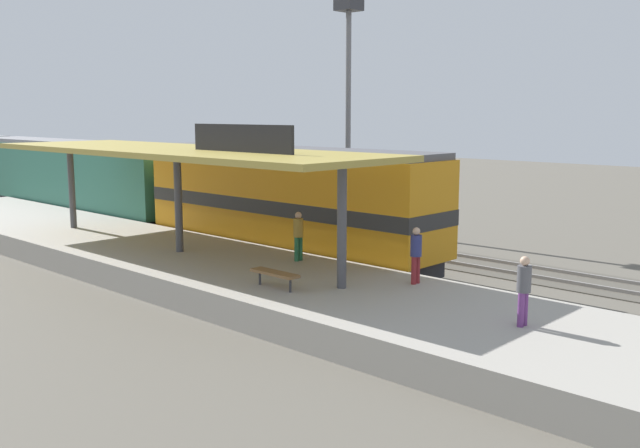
{
  "coord_description": "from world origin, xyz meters",
  "views": [
    {
      "loc": [
        -19.66,
        -21.33,
        5.97
      ],
      "look_at": [
        -1.38,
        -4.1,
        2.0
      ],
      "focal_mm": 39.59,
      "sensor_mm": 36.0,
      "label": 1
    }
  ],
  "objects_px": {
    "passenger_carriage_front": "(70,177)",
    "locomotive": "(286,202)",
    "person_waiting": "(416,252)",
    "person_walking": "(298,234)",
    "freight_car": "(239,189)",
    "light_mast": "(348,64)",
    "person_boarding": "(524,287)",
    "platform_bench": "(275,274)"
  },
  "relations": [
    {
      "from": "platform_bench",
      "to": "person_walking",
      "type": "bearing_deg",
      "value": 34.94
    },
    {
      "from": "passenger_carriage_front",
      "to": "person_walking",
      "type": "distance_m",
      "value": 21.66
    },
    {
      "from": "person_walking",
      "to": "light_mast",
      "type": "bearing_deg",
      "value": 33.38
    },
    {
      "from": "platform_bench",
      "to": "freight_car",
      "type": "distance_m",
      "value": 17.66
    },
    {
      "from": "person_waiting",
      "to": "passenger_carriage_front",
      "type": "bearing_deg",
      "value": 84.16
    },
    {
      "from": "person_boarding",
      "to": "platform_bench",
      "type": "bearing_deg",
      "value": 102.68
    },
    {
      "from": "freight_car",
      "to": "person_waiting",
      "type": "relative_size",
      "value": 7.02
    },
    {
      "from": "freight_car",
      "to": "person_waiting",
      "type": "xyz_separation_m",
      "value": [
        -7.3,
        -16.74,
        -0.12
      ]
    },
    {
      "from": "locomotive",
      "to": "person_walking",
      "type": "xyz_separation_m",
      "value": [
        -2.76,
        -3.48,
        -0.56
      ]
    },
    {
      "from": "locomotive",
      "to": "freight_car",
      "type": "relative_size",
      "value": 1.2
    },
    {
      "from": "platform_bench",
      "to": "light_mast",
      "type": "xyz_separation_m",
      "value": [
        13.8,
        9.22,
        7.05
      ]
    },
    {
      "from": "light_mast",
      "to": "passenger_carriage_front",
      "type": "bearing_deg",
      "value": 118.25
    },
    {
      "from": "platform_bench",
      "to": "person_walking",
      "type": "distance_m",
      "value": 3.98
    },
    {
      "from": "person_waiting",
      "to": "person_boarding",
      "type": "relative_size",
      "value": 1.0
    },
    {
      "from": "freight_car",
      "to": "person_walking",
      "type": "distance_m",
      "value": 13.95
    },
    {
      "from": "locomotive",
      "to": "person_waiting",
      "type": "height_order",
      "value": "locomotive"
    },
    {
      "from": "passenger_carriage_front",
      "to": "person_waiting",
      "type": "relative_size",
      "value": 11.7
    },
    {
      "from": "locomotive",
      "to": "passenger_carriage_front",
      "type": "bearing_deg",
      "value": 90.0
    },
    {
      "from": "light_mast",
      "to": "person_walking",
      "type": "height_order",
      "value": "light_mast"
    },
    {
      "from": "platform_bench",
      "to": "passenger_carriage_front",
      "type": "height_order",
      "value": "passenger_carriage_front"
    },
    {
      "from": "platform_bench",
      "to": "locomotive",
      "type": "height_order",
      "value": "locomotive"
    },
    {
      "from": "platform_bench",
      "to": "light_mast",
      "type": "height_order",
      "value": "light_mast"
    },
    {
      "from": "platform_bench",
      "to": "person_waiting",
      "type": "relative_size",
      "value": 0.99
    },
    {
      "from": "person_waiting",
      "to": "person_walking",
      "type": "bearing_deg",
      "value": 90.77
    },
    {
      "from": "passenger_carriage_front",
      "to": "locomotive",
      "type": "bearing_deg",
      "value": -90.0
    },
    {
      "from": "passenger_carriage_front",
      "to": "person_walking",
      "type": "xyz_separation_m",
      "value": [
        -2.76,
        -21.48,
        -0.46
      ]
    },
    {
      "from": "person_waiting",
      "to": "person_walking",
      "type": "xyz_separation_m",
      "value": [
        -0.07,
        4.9,
        0.0
      ]
    },
    {
      "from": "locomotive",
      "to": "light_mast",
      "type": "height_order",
      "value": "light_mast"
    },
    {
      "from": "person_waiting",
      "to": "locomotive",
      "type": "bearing_deg",
      "value": 72.15
    },
    {
      "from": "passenger_carriage_front",
      "to": "person_boarding",
      "type": "xyz_separation_m",
      "value": [
        -4.42,
        -30.75,
        -0.46
      ]
    },
    {
      "from": "person_waiting",
      "to": "person_boarding",
      "type": "bearing_deg",
      "value": -111.52
    },
    {
      "from": "locomotive",
      "to": "person_boarding",
      "type": "bearing_deg",
      "value": -109.13
    },
    {
      "from": "platform_bench",
      "to": "person_waiting",
      "type": "xyz_separation_m",
      "value": [
        3.3,
        -2.64,
        0.51
      ]
    },
    {
      "from": "person_waiting",
      "to": "platform_bench",
      "type": "bearing_deg",
      "value": 141.38
    },
    {
      "from": "passenger_carriage_front",
      "to": "light_mast",
      "type": "xyz_separation_m",
      "value": [
        7.8,
        -14.52,
        6.08
      ]
    },
    {
      "from": "freight_car",
      "to": "person_boarding",
      "type": "distance_m",
      "value": 22.96
    },
    {
      "from": "passenger_carriage_front",
      "to": "freight_car",
      "type": "distance_m",
      "value": 10.68
    },
    {
      "from": "passenger_carriage_front",
      "to": "person_waiting",
      "type": "height_order",
      "value": "passenger_carriage_front"
    },
    {
      "from": "passenger_carriage_front",
      "to": "person_waiting",
      "type": "bearing_deg",
      "value": -95.84
    },
    {
      "from": "locomotive",
      "to": "passenger_carriage_front",
      "type": "height_order",
      "value": "locomotive"
    },
    {
      "from": "locomotive",
      "to": "passenger_carriage_front",
      "type": "xyz_separation_m",
      "value": [
        0.0,
        18.0,
        -0.1
      ]
    },
    {
      "from": "platform_bench",
      "to": "light_mast",
      "type": "distance_m",
      "value": 18.03
    }
  ]
}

